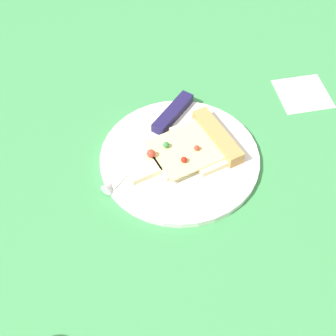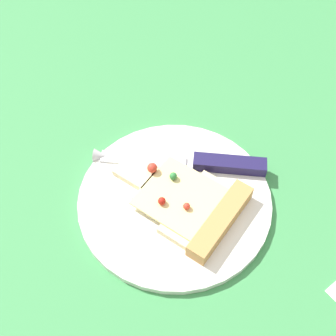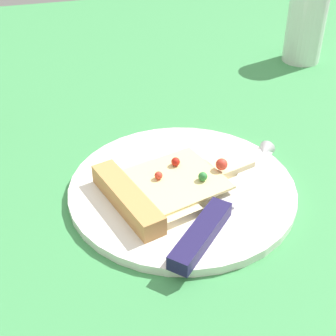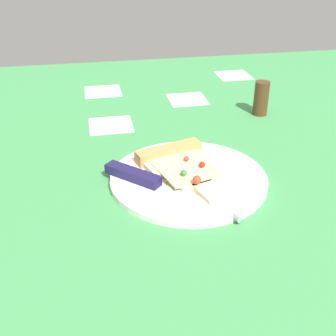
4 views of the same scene
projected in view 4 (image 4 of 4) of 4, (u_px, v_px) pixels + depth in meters
The scene contains 5 objects.
ground_plane at pixel (230, 163), 78.84cm from camera, with size 134.38×134.38×3.00cm.
plate at pixel (188, 178), 70.01cm from camera, with size 25.70×25.70×1.02cm, color white.
pizza_slice at pixel (181, 165), 71.33cm from camera, with size 13.69×18.91×2.66cm.
knife at pixel (156, 184), 66.42cm from camera, with size 18.64×18.27×2.45cm.
pepper_shaker at pixel (261, 98), 93.49cm from camera, with size 3.20×3.20×7.49cm, color #4C2D19.
Camera 4 is at (-24.41, -65.58, 36.54)cm, focal length 45.65 mm.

